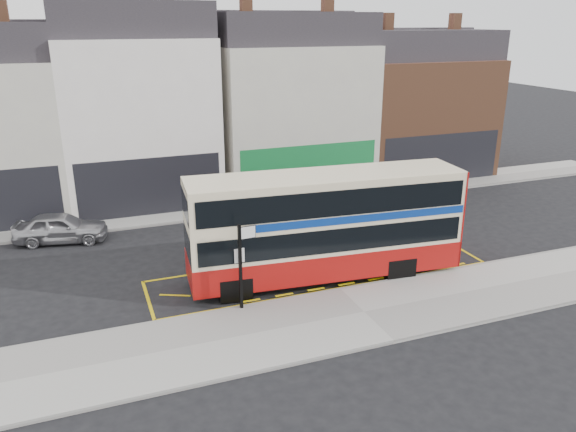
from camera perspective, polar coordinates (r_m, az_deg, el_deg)
name	(u,v)px	position (r m, az deg, el deg)	size (l,w,h in m)	color
ground	(336,288)	(22.14, 4.91, -7.29)	(120.00, 120.00, 0.00)	black
pavement	(364,313)	(20.31, 7.74, -9.78)	(40.00, 4.00, 0.15)	#A7A49E
kerb	(340,290)	(21.81, 5.34, -7.52)	(40.00, 0.15, 0.15)	gray
far_pavement	(252,204)	(31.64, -3.65, 1.20)	(50.00, 3.00, 0.15)	#A7A49E
road_markings	(320,272)	(23.45, 3.23, -5.65)	(14.00, 3.40, 0.01)	#E0BF0B
terrace_left	(136,106)	(33.24, -15.21, 10.76)	(8.00, 8.01, 11.80)	white
terrace_green_shop	(286,102)	(35.31, -0.25, 11.47)	(9.00, 8.01, 11.30)	beige
terrace_right	(411,103)	(39.41, 12.34, 11.13)	(9.00, 8.01, 10.30)	brown
double_decker_bus	(326,224)	(22.13, 3.90, -0.86)	(11.01, 3.41, 4.33)	beige
bus_stop_post	(242,259)	(19.62, -4.72, -4.37)	(0.79, 0.15, 3.15)	black
car_silver	(61,228)	(28.29, -22.09, -1.09)	(1.68, 4.17, 1.42)	#AAAAAF
car_grey	(282,197)	(30.66, -0.62, 1.97)	(1.59, 4.55, 1.50)	#414449
car_white	(379,188)	(33.00, 9.27, 2.81)	(1.84, 4.53, 1.31)	silver
street_tree_right	(334,129)	(33.60, 4.74, 8.82)	(2.59, 2.59, 5.58)	black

